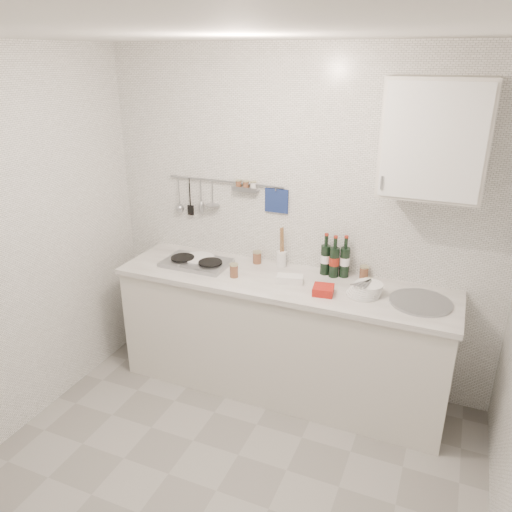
{
  "coord_description": "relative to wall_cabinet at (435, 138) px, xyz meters",
  "views": [
    {
      "loc": [
        1.08,
        -1.96,
        2.41
      ],
      "look_at": [
        -0.12,
        0.9,
        1.16
      ],
      "focal_mm": 35.0,
      "sensor_mm": 36.0,
      "label": 1
    }
  ],
  "objects": [
    {
      "name": "floor",
      "position": [
        -0.9,
        -1.22,
        -1.95
      ],
      "size": [
        3.0,
        3.0,
        0.0
      ],
      "primitive_type": "plane",
      "color": "slate",
      "rests_on": "ground"
    },
    {
      "name": "ceiling",
      "position": [
        -0.9,
        -1.22,
        0.55
      ],
      "size": [
        3.0,
        3.0,
        0.0
      ],
      "primitive_type": "plane",
      "rotation": [
        3.14,
        0.0,
        0.0
      ],
      "color": "silver",
      "rests_on": "back_wall"
    },
    {
      "name": "back_wall",
      "position": [
        -0.9,
        0.18,
        -0.7
      ],
      "size": [
        3.0,
        0.02,
        2.5
      ],
      "primitive_type": "cube",
      "color": "silver",
      "rests_on": "floor"
    },
    {
      "name": "counter",
      "position": [
        -0.89,
        -0.12,
        -1.52
      ],
      "size": [
        2.44,
        0.64,
        0.96
      ],
      "color": "beige",
      "rests_on": "floor"
    },
    {
      "name": "wall_rail",
      "position": [
        -1.5,
        0.15,
        -0.52
      ],
      "size": [
        0.98,
        0.09,
        0.34
      ],
      "color": "#93969B",
      "rests_on": "back_wall"
    },
    {
      "name": "wall_cabinet",
      "position": [
        0.0,
        0.0,
        0.0
      ],
      "size": [
        0.6,
        0.38,
        0.7
      ],
      "color": "beige",
      "rests_on": "back_wall"
    },
    {
      "name": "plate_stack_hob",
      "position": [
        -1.62,
        -0.06,
        -1.01
      ],
      "size": [
        0.26,
        0.25,
        0.04
      ],
      "rotation": [
        0.0,
        0.0,
        0.12
      ],
      "color": "#547CBF",
      "rests_on": "counter"
    },
    {
      "name": "plate_stack_sink",
      "position": [
        -0.3,
        -0.14,
        -0.99
      ],
      "size": [
        0.24,
        0.23,
        0.09
      ],
      "rotation": [
        0.0,
        0.0,
        -0.39
      ],
      "color": "white",
      "rests_on": "counter"
    },
    {
      "name": "wine_bottles",
      "position": [
        -0.58,
        0.09,
        -0.87
      ],
      "size": [
        0.21,
        0.1,
        0.31
      ],
      "rotation": [
        0.0,
        0.0,
        0.05
      ],
      "color": "black",
      "rests_on": "counter"
    },
    {
      "name": "butter_dish",
      "position": [
        -0.83,
        -0.15,
        -1.0
      ],
      "size": [
        0.2,
        0.13,
        0.05
      ],
      "primitive_type": "cube",
      "rotation": [
        0.0,
        0.0,
        0.24
      ],
      "color": "white",
      "rests_on": "counter"
    },
    {
      "name": "strawberry_punnet",
      "position": [
        -0.57,
        -0.23,
        -1.0
      ],
      "size": [
        0.15,
        0.15,
        0.06
      ],
      "primitive_type": "cube",
      "rotation": [
        0.0,
        0.0,
        0.14
      ],
      "color": "red",
      "rests_on": "counter"
    },
    {
      "name": "utensil_crock",
      "position": [
        -0.99,
        0.11,
        -0.96
      ],
      "size": [
        0.08,
        0.08,
        0.32
      ],
      "rotation": [
        0.0,
        0.0,
        0.13
      ],
      "color": "white",
      "rests_on": "counter"
    },
    {
      "name": "jar_a",
      "position": [
        -1.18,
        0.09,
        -0.98
      ],
      "size": [
        0.07,
        0.07,
        0.1
      ],
      "rotation": [
        0.0,
        0.0,
        0.27
      ],
      "color": "brown",
      "rests_on": "counter"
    },
    {
      "name": "jar_b",
      "position": [
        -0.37,
        0.13,
        -0.98
      ],
      "size": [
        0.07,
        0.07,
        0.09
      ],
      "rotation": [
        0.0,
        0.0,
        -0.15
      ],
      "color": "brown",
      "rests_on": "counter"
    },
    {
      "name": "jar_c",
      "position": [
        -0.3,
        -0.05,
        -0.99
      ],
      "size": [
        0.07,
        0.07,
        0.08
      ],
      "rotation": [
        0.0,
        0.0,
        0.21
      ],
      "color": "brown",
      "rests_on": "counter"
    },
    {
      "name": "jar_d",
      "position": [
        -1.24,
        -0.22,
        -0.98
      ],
      "size": [
        0.06,
        0.06,
        0.1
      ],
      "rotation": [
        0.0,
        0.0,
        -0.42
      ],
      "color": "brown",
      "rests_on": "counter"
    }
  ]
}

